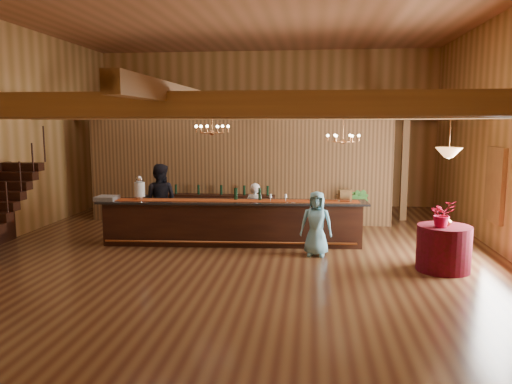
# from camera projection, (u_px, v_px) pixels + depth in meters

# --- Properties ---
(floor) EXTENTS (14.00, 14.00, 0.00)m
(floor) POSITION_uv_depth(u_px,v_px,m) (237.00, 253.00, 11.50)
(floor) COLOR brown
(floor) RESTS_ON ground
(ceiling) EXTENTS (14.00, 14.00, 0.00)m
(ceiling) POSITION_uv_depth(u_px,v_px,m) (235.00, 5.00, 10.73)
(ceiling) COLOR #A66540
(ceiling) RESTS_ON wall_back
(wall_back) EXTENTS (12.00, 0.10, 5.50)m
(wall_back) POSITION_uv_depth(u_px,v_px,m) (266.00, 129.00, 18.00)
(wall_back) COLOR #B48249
(wall_back) RESTS_ON floor
(wall_front) EXTENTS (12.00, 0.10, 5.50)m
(wall_front) POSITION_uv_depth(u_px,v_px,m) (110.00, 152.00, 4.23)
(wall_front) COLOR #B48249
(wall_front) RESTS_ON floor
(beam_grid) EXTENTS (11.90, 13.90, 0.39)m
(beam_grid) POSITION_uv_depth(u_px,v_px,m) (239.00, 111.00, 11.55)
(beam_grid) COLOR olive
(beam_grid) RESTS_ON wall_left
(support_posts) EXTENTS (9.20, 10.20, 3.20)m
(support_posts) POSITION_uv_depth(u_px,v_px,m) (233.00, 187.00, 10.79)
(support_posts) COLOR olive
(support_posts) RESTS_ON floor
(partition_wall) EXTENTS (9.00, 0.18, 3.10)m
(partition_wall) POSITION_uv_depth(u_px,v_px,m) (238.00, 171.00, 14.78)
(partition_wall) COLOR brown
(partition_wall) RESTS_ON floor
(window_right_back) EXTENTS (0.12, 1.05, 1.75)m
(window_right_back) POSITION_uv_depth(u_px,v_px,m) (495.00, 185.00, 11.60)
(window_right_back) COLOR white
(window_right_back) RESTS_ON wall_right
(backroom_boxes) EXTENTS (4.10, 0.60, 1.10)m
(backroom_boxes) POSITION_uv_depth(u_px,v_px,m) (253.00, 196.00, 16.87)
(backroom_boxes) COLOR black
(backroom_boxes) RESTS_ON floor
(tasting_bar) EXTENTS (6.60, 1.24, 1.11)m
(tasting_bar) POSITION_uv_depth(u_px,v_px,m) (232.00, 222.00, 12.24)
(tasting_bar) COLOR black
(tasting_bar) RESTS_ON floor
(beverage_dispenser) EXTENTS (0.26, 0.26, 0.60)m
(beverage_dispenser) POSITION_uv_depth(u_px,v_px,m) (140.00, 188.00, 12.29)
(beverage_dispenser) COLOR silver
(beverage_dispenser) RESTS_ON tasting_bar
(glass_rack_tray) EXTENTS (0.50, 0.50, 0.10)m
(glass_rack_tray) POSITION_uv_depth(u_px,v_px,m) (107.00, 198.00, 12.26)
(glass_rack_tray) COLOR gray
(glass_rack_tray) RESTS_ON tasting_bar
(raffle_drum) EXTENTS (0.34, 0.24, 0.30)m
(raffle_drum) POSITION_uv_depth(u_px,v_px,m) (345.00, 195.00, 11.95)
(raffle_drum) COLOR brown
(raffle_drum) RESTS_ON tasting_bar
(bar_bottle_0) EXTENTS (0.07, 0.07, 0.30)m
(bar_bottle_0) POSITION_uv_depth(u_px,v_px,m) (235.00, 194.00, 12.26)
(bar_bottle_0) COLOR black
(bar_bottle_0) RESTS_ON tasting_bar
(bar_bottle_1) EXTENTS (0.07, 0.07, 0.30)m
(bar_bottle_1) POSITION_uv_depth(u_px,v_px,m) (236.00, 194.00, 12.26)
(bar_bottle_1) COLOR black
(bar_bottle_1) RESTS_ON tasting_bar
(bar_bottle_2) EXTENTS (0.07, 0.07, 0.30)m
(bar_bottle_2) POSITION_uv_depth(u_px,v_px,m) (260.00, 194.00, 12.23)
(bar_bottle_2) COLOR black
(bar_bottle_2) RESTS_ON tasting_bar
(backbar_shelf) EXTENTS (3.16, 0.66, 0.88)m
(backbar_shelf) POSITION_uv_depth(u_px,v_px,m) (221.00, 209.00, 14.72)
(backbar_shelf) COLOR black
(backbar_shelf) RESTS_ON floor
(round_table) EXTENTS (1.07, 1.07, 0.93)m
(round_table) POSITION_uv_depth(u_px,v_px,m) (444.00, 248.00, 10.10)
(round_table) COLOR #5D061C
(round_table) RESTS_ON floor
(chandelier_left) EXTENTS (0.80, 0.80, 0.51)m
(chandelier_left) POSITION_uv_depth(u_px,v_px,m) (212.00, 129.00, 11.69)
(chandelier_left) COLOR #B26938
(chandelier_left) RESTS_ON beam_grid
(chandelier_right) EXTENTS (0.80, 0.80, 0.75)m
(chandelier_right) POSITION_uv_depth(u_px,v_px,m) (343.00, 138.00, 12.37)
(chandelier_right) COLOR #B26938
(chandelier_right) RESTS_ON beam_grid
(pendant_lamp) EXTENTS (0.52, 0.52, 0.90)m
(pendant_lamp) POSITION_uv_depth(u_px,v_px,m) (449.00, 152.00, 9.83)
(pendant_lamp) COLOR #B26938
(pendant_lamp) RESTS_ON beam_grid
(bartender) EXTENTS (0.61, 0.48, 1.46)m
(bartender) POSITION_uv_depth(u_px,v_px,m) (255.00, 211.00, 12.83)
(bartender) COLOR white
(bartender) RESTS_ON floor
(staff_second) EXTENTS (0.96, 0.76, 1.92)m
(staff_second) POSITION_uv_depth(u_px,v_px,m) (160.00, 200.00, 13.15)
(staff_second) COLOR black
(staff_second) RESTS_ON floor
(guest) EXTENTS (0.76, 0.54, 1.47)m
(guest) POSITION_uv_depth(u_px,v_px,m) (316.00, 224.00, 11.19)
(guest) COLOR #6EB4CA
(guest) RESTS_ON floor
(floor_plant) EXTENTS (0.78, 0.71, 1.15)m
(floor_plant) POSITION_uv_depth(u_px,v_px,m) (357.00, 209.00, 14.02)
(floor_plant) COLOR #2C6322
(floor_plant) RESTS_ON floor
(table_flowers) EXTENTS (0.59, 0.55, 0.54)m
(table_flowers) POSITION_uv_depth(u_px,v_px,m) (442.00, 214.00, 9.88)
(table_flowers) COLOR #B20830
(table_flowers) RESTS_ON round_table
(table_vase) EXTENTS (0.18, 0.18, 0.31)m
(table_vase) POSITION_uv_depth(u_px,v_px,m) (447.00, 218.00, 10.05)
(table_vase) COLOR #B26938
(table_vase) RESTS_ON round_table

